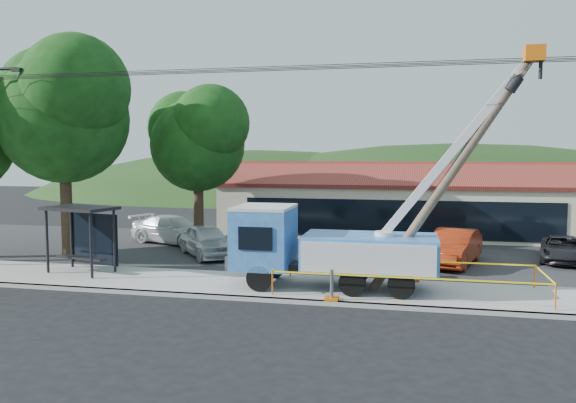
# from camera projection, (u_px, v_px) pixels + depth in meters

# --- Properties ---
(ground) EXTENTS (120.00, 120.00, 0.00)m
(ground) POSITION_uv_depth(u_px,v_px,m) (257.00, 319.00, 17.71)
(ground) COLOR black
(ground) RESTS_ON ground
(curb) EXTENTS (60.00, 0.25, 0.15)m
(curb) POSITION_uv_depth(u_px,v_px,m) (273.00, 300.00, 19.75)
(curb) COLOR #AAA69F
(curb) RESTS_ON ground
(sidewalk) EXTENTS (60.00, 4.00, 0.15)m
(sidewalk) POSITION_uv_depth(u_px,v_px,m) (285.00, 287.00, 21.60)
(sidewalk) COLOR #AAA69F
(sidewalk) RESTS_ON ground
(parking_lot) EXTENTS (60.00, 12.00, 0.10)m
(parking_lot) POSITION_uv_depth(u_px,v_px,m) (318.00, 252.00, 29.39)
(parking_lot) COLOR #28282B
(parking_lot) RESTS_ON ground
(strip_mall) EXTENTS (22.50, 8.53, 4.67)m
(strip_mall) POSITION_uv_depth(u_px,v_px,m) (399.00, 205.00, 36.15)
(strip_mall) COLOR beige
(strip_mall) RESTS_ON ground
(tree_west_near) EXTENTS (7.56, 6.72, 10.80)m
(tree_west_near) POSITION_uv_depth(u_px,v_px,m) (63.00, 106.00, 27.38)
(tree_west_near) COLOR #332316
(tree_west_near) RESTS_ON ground
(tree_lot) EXTENTS (6.30, 5.60, 8.94)m
(tree_lot) POSITION_uv_depth(u_px,v_px,m) (198.00, 135.00, 31.30)
(tree_lot) COLOR #332316
(tree_lot) RESTS_ON ground
(hill_west) EXTENTS (78.40, 56.00, 28.00)m
(hill_west) POSITION_uv_depth(u_px,v_px,m) (258.00, 192.00, 74.42)
(hill_west) COLOR #183714
(hill_west) RESTS_ON ground
(hill_center) EXTENTS (89.60, 64.00, 32.00)m
(hill_center) POSITION_uv_depth(u_px,v_px,m) (454.00, 195.00, 69.14)
(hill_center) COLOR #183714
(hill_center) RESTS_ON ground
(utility_truck) EXTENTS (11.00, 4.11, 8.68)m
(utility_truck) POSITION_uv_depth(u_px,v_px,m) (328.00, 245.00, 21.15)
(utility_truck) COLOR black
(utility_truck) RESTS_ON ground
(leaning_pole) EXTENTS (5.60, 1.90, 8.61)m
(leaning_pole) POSITION_uv_depth(u_px,v_px,m) (458.00, 165.00, 19.91)
(leaning_pole) COLOR #4E3C32
(leaning_pole) RESTS_ON ground
(bus_shelter) EXTENTS (3.23, 2.39, 2.81)m
(bus_shelter) POSITION_uv_depth(u_px,v_px,m) (84.00, 224.00, 23.92)
(bus_shelter) COLOR black
(bus_shelter) RESTS_ON ground
(caution_tape) EXTENTS (9.49, 3.16, 0.91)m
(caution_tape) POSITION_uv_depth(u_px,v_px,m) (407.00, 273.00, 20.62)
(caution_tape) COLOR #DA630B
(caution_tape) RESTS_ON ground
(car_silver) EXTENTS (4.30, 4.77, 1.57)m
(car_silver) POSITION_uv_depth(u_px,v_px,m) (207.00, 258.00, 28.02)
(car_silver) COLOR #B6B9BE
(car_silver) RESTS_ON ground
(car_red) EXTENTS (3.04, 5.19, 1.62)m
(car_red) POSITION_uv_depth(u_px,v_px,m) (453.00, 267.00, 25.87)
(car_red) COLOR #99290F
(car_red) RESTS_ON ground
(car_white) EXTENTS (5.78, 3.87, 1.56)m
(car_white) POSITION_uv_depth(u_px,v_px,m) (174.00, 245.00, 31.97)
(car_white) COLOR silver
(car_white) RESTS_ON ground
(car_dark) EXTENTS (2.89, 4.63, 1.20)m
(car_dark) POSITION_uv_depth(u_px,v_px,m) (562.00, 263.00, 26.61)
(car_dark) COLOR black
(car_dark) RESTS_ON ground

